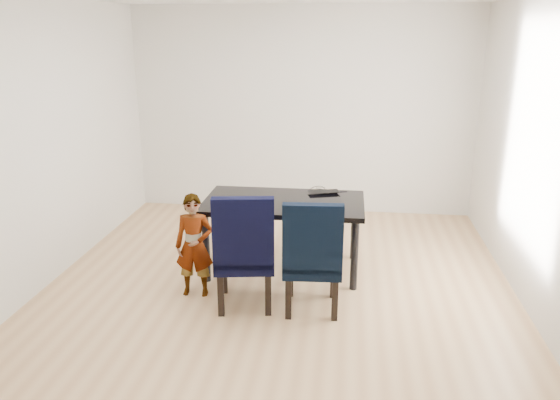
# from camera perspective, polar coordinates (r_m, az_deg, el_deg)

# --- Properties ---
(floor) EXTENTS (4.50, 5.00, 0.01)m
(floor) POSITION_cam_1_polar(r_m,az_deg,el_deg) (5.30, -0.28, -9.50)
(floor) COLOR tan
(floor) RESTS_ON ground
(wall_back) EXTENTS (4.50, 0.01, 2.70)m
(wall_back) POSITION_cam_1_polar(r_m,az_deg,el_deg) (7.29, 2.32, 9.20)
(wall_back) COLOR silver
(wall_back) RESTS_ON ground
(wall_front) EXTENTS (4.50, 0.01, 2.70)m
(wall_front) POSITION_cam_1_polar(r_m,az_deg,el_deg) (2.50, -7.95, -7.64)
(wall_front) COLOR white
(wall_front) RESTS_ON ground
(wall_left) EXTENTS (0.01, 5.00, 2.70)m
(wall_left) POSITION_cam_1_polar(r_m,az_deg,el_deg) (5.60, -23.95, 5.16)
(wall_left) COLOR white
(wall_left) RESTS_ON ground
(wall_right) EXTENTS (0.01, 5.00, 2.70)m
(wall_right) POSITION_cam_1_polar(r_m,az_deg,el_deg) (5.07, 25.93, 3.74)
(wall_right) COLOR silver
(wall_right) RESTS_ON ground
(dining_table) EXTENTS (1.60, 0.90, 0.75)m
(dining_table) POSITION_cam_1_polar(r_m,az_deg,el_deg) (5.60, 0.39, -3.72)
(dining_table) COLOR black
(dining_table) RESTS_ON floor
(chair_left) EXTENTS (0.60, 0.61, 1.08)m
(chair_left) POSITION_cam_1_polar(r_m,az_deg,el_deg) (4.86, -3.72, -5.08)
(chair_left) COLOR black
(chair_left) RESTS_ON floor
(chair_right) EXTENTS (0.54, 0.55, 1.05)m
(chair_right) POSITION_cam_1_polar(r_m,az_deg,el_deg) (4.79, 3.40, -5.61)
(chair_right) COLOR black
(chair_right) RESTS_ON floor
(child) EXTENTS (0.37, 0.26, 0.98)m
(child) POSITION_cam_1_polar(r_m,az_deg,el_deg) (5.11, -8.94, -4.73)
(child) COLOR #FF3A15
(child) RESTS_ON floor
(plate) EXTENTS (0.34, 0.34, 0.01)m
(plate) POSITION_cam_1_polar(r_m,az_deg,el_deg) (5.17, -2.29, -1.06)
(plate) COLOR white
(plate) RESTS_ON dining_table
(sandwich) EXTENTS (0.15, 0.11, 0.05)m
(sandwich) POSITION_cam_1_polar(r_m,az_deg,el_deg) (5.17, -2.39, -0.64)
(sandwich) COLOR #A07239
(sandwich) RESTS_ON plate
(laptop) EXTENTS (0.37, 0.30, 0.03)m
(laptop) POSITION_cam_1_polar(r_m,az_deg,el_deg) (5.77, 4.48, 0.94)
(laptop) COLOR black
(laptop) RESTS_ON dining_table
(cable_tangle) EXTENTS (0.16, 0.16, 0.01)m
(cable_tangle) POSITION_cam_1_polar(r_m,az_deg,el_deg) (5.77, 4.21, 0.84)
(cable_tangle) COLOR black
(cable_tangle) RESTS_ON dining_table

